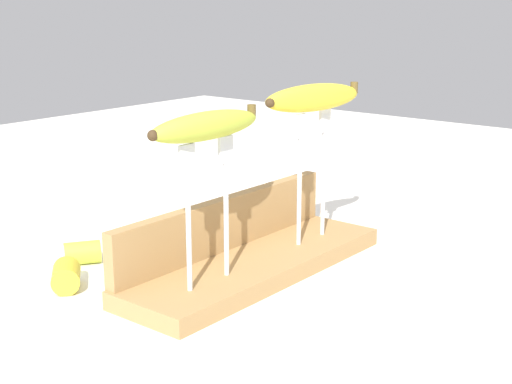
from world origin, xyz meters
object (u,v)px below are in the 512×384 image
fork_stand_right (312,165)px  banana_chunk_near (66,276)px  banana_raised_right (313,98)px  banana_chunk_far (82,253)px  banana_raised_left (206,126)px  fork_fallen_near (477,215)px  fork_fallen_far (388,230)px  fork_stand_left (207,199)px

fork_stand_right → banana_chunk_near: (-0.34, 0.19, -0.13)m
banana_raised_right → banana_chunk_far: banana_raised_right is taller
fork_stand_right → banana_raised_left: banana_raised_left is taller
fork_fallen_near → fork_fallen_far: 0.21m
banana_raised_left → fork_fallen_far: 0.49m
banana_raised_right → fork_fallen_far: banana_raised_right is taller
fork_stand_left → banana_raised_left: 0.10m
banana_raised_right → banana_chunk_far: 0.43m
banana_raised_right → banana_chunk_near: banana_raised_right is taller
fork_stand_left → banana_chunk_far: 0.28m
fork_fallen_far → banana_chunk_near: 0.57m
banana_raised_left → fork_fallen_near: bearing=-11.2°
fork_stand_left → banana_chunk_near: fork_stand_left is taller
fork_stand_right → fork_fallen_far: 0.24m
banana_chunk_near → banana_chunk_far: size_ratio=1.06×
banana_raised_right → fork_fallen_far: bearing=-11.2°
banana_raised_right → fork_fallen_far: size_ratio=1.31×
fork_stand_left → banana_raised_right: size_ratio=1.02×
banana_raised_left → banana_raised_right: banana_raised_right is taller
fork_fallen_near → banana_chunk_far: bearing=149.5°
fork_stand_left → fork_fallen_near: bearing=-11.2°
fork_stand_left → fork_stand_right: (0.24, 0.00, 0.01)m
banana_raised_right → banana_chunk_far: size_ratio=2.92×
fork_fallen_near → fork_fallen_far: size_ratio=1.09×
fork_fallen_near → fork_stand_left: bearing=168.8°
fork_fallen_near → fork_fallen_far: same height
fork_stand_left → banana_raised_left: bearing=178.8°
fork_stand_left → fork_stand_right: fork_stand_right is taller
fork_fallen_near → banana_raised_left: bearing=168.8°
fork_stand_left → banana_raised_right: (0.24, 0.00, 0.11)m
fork_stand_left → fork_fallen_far: 0.45m
banana_chunk_far → fork_fallen_near: bearing=-30.5°
fork_stand_left → banana_chunk_near: 0.24m
fork_fallen_near → banana_chunk_near: bearing=156.7°
fork_fallen_far → banana_chunk_far: size_ratio=2.23×
fork_stand_right → banana_chunk_near: size_ratio=2.95×
banana_raised_right → banana_chunk_far: bearing=135.8°
fork_stand_left → banana_raised_right: bearing=0.0°
fork_stand_right → fork_fallen_far: fork_stand_right is taller
fork_fallen_far → banana_chunk_far: (-0.45, 0.29, 0.01)m
fork_fallen_far → banana_raised_right: bearing=168.8°
banana_chunk_near → fork_stand_right: bearing=-28.8°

